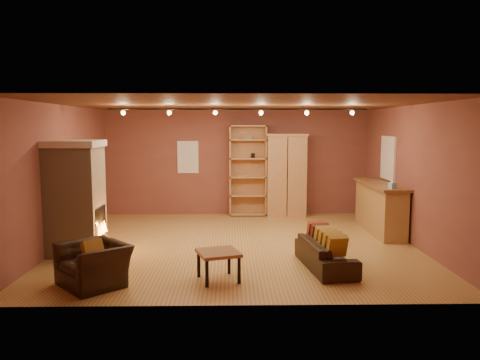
{
  "coord_description": "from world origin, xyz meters",
  "views": [
    {
      "loc": [
        -0.14,
        -9.27,
        2.4
      ],
      "look_at": [
        0.04,
        0.2,
        1.29
      ],
      "focal_mm": 35.0,
      "sensor_mm": 36.0,
      "label": 1
    }
  ],
  "objects_px": {
    "fireplace": "(76,197)",
    "armoire": "(286,175)",
    "coffee_table": "(218,255)",
    "bookcase": "(248,170)",
    "armchair": "(94,257)",
    "loveseat": "(325,248)",
    "bar_counter": "(380,207)"
  },
  "relations": [
    {
      "from": "bar_counter",
      "to": "loveseat",
      "type": "distance_m",
      "value": 3.19
    },
    {
      "from": "loveseat",
      "to": "armchair",
      "type": "xyz_separation_m",
      "value": [
        -3.65,
        -0.78,
        0.08
      ]
    },
    {
      "from": "bookcase",
      "to": "fireplace",
      "type": "bearing_deg",
      "value": -131.9
    },
    {
      "from": "fireplace",
      "to": "loveseat",
      "type": "distance_m",
      "value": 4.65
    },
    {
      "from": "armoire",
      "to": "armchair",
      "type": "xyz_separation_m",
      "value": [
        -3.52,
        -5.38,
        -0.67
      ]
    },
    {
      "from": "fireplace",
      "to": "armchair",
      "type": "xyz_separation_m",
      "value": [
        0.83,
        -1.8,
        -0.63
      ]
    },
    {
      "from": "armoire",
      "to": "armchair",
      "type": "bearing_deg",
      "value": -123.21
    },
    {
      "from": "armchair",
      "to": "coffee_table",
      "type": "distance_m",
      "value": 1.88
    },
    {
      "from": "armoire",
      "to": "armchair",
      "type": "height_order",
      "value": "armoire"
    },
    {
      "from": "bookcase",
      "to": "coffee_table",
      "type": "relative_size",
      "value": 3.15
    },
    {
      "from": "bookcase",
      "to": "armoire",
      "type": "distance_m",
      "value": 1.03
    },
    {
      "from": "armchair",
      "to": "coffee_table",
      "type": "relative_size",
      "value": 1.51
    },
    {
      "from": "loveseat",
      "to": "armchair",
      "type": "bearing_deg",
      "value": 94.86
    },
    {
      "from": "fireplace",
      "to": "bar_counter",
      "type": "height_order",
      "value": "fireplace"
    },
    {
      "from": "fireplace",
      "to": "bar_counter",
      "type": "bearing_deg",
      "value": 14.67
    },
    {
      "from": "coffee_table",
      "to": "fireplace",
      "type": "bearing_deg",
      "value": 149.19
    },
    {
      "from": "armchair",
      "to": "armoire",
      "type": "bearing_deg",
      "value": 104.32
    },
    {
      "from": "fireplace",
      "to": "armoire",
      "type": "xyz_separation_m",
      "value": [
        4.35,
        3.57,
        0.03
      ]
    },
    {
      "from": "armoire",
      "to": "loveseat",
      "type": "relative_size",
      "value": 1.31
    },
    {
      "from": "fireplace",
      "to": "armoire",
      "type": "distance_m",
      "value": 5.63
    },
    {
      "from": "bookcase",
      "to": "armoire",
      "type": "bearing_deg",
      "value": -8.49
    },
    {
      "from": "bar_counter",
      "to": "armchair",
      "type": "distance_m",
      "value": 6.41
    },
    {
      "from": "bookcase",
      "to": "loveseat",
      "type": "distance_m",
      "value": 4.96
    },
    {
      "from": "fireplace",
      "to": "bar_counter",
      "type": "distance_m",
      "value": 6.47
    },
    {
      "from": "bar_counter",
      "to": "coffee_table",
      "type": "height_order",
      "value": "bar_counter"
    },
    {
      "from": "bar_counter",
      "to": "bookcase",
      "type": "bearing_deg",
      "value": 144.23
    },
    {
      "from": "bar_counter",
      "to": "armchair",
      "type": "bearing_deg",
      "value": -147.58
    },
    {
      "from": "loveseat",
      "to": "armchair",
      "type": "height_order",
      "value": "armchair"
    },
    {
      "from": "armchair",
      "to": "loveseat",
      "type": "bearing_deg",
      "value": 59.59
    },
    {
      "from": "bookcase",
      "to": "bar_counter",
      "type": "relative_size",
      "value": 1.03
    },
    {
      "from": "fireplace",
      "to": "coffee_table",
      "type": "relative_size",
      "value": 2.78
    },
    {
      "from": "bookcase",
      "to": "armoire",
      "type": "relative_size",
      "value": 1.1
    }
  ]
}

